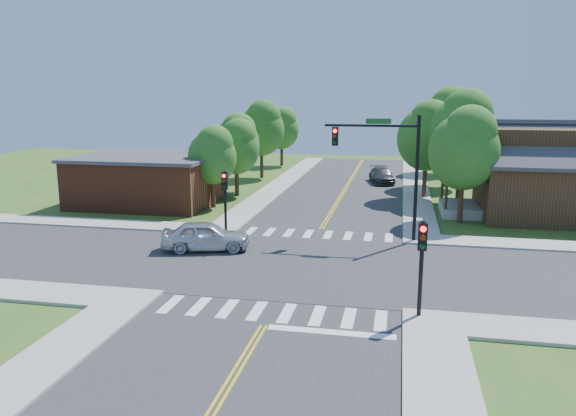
% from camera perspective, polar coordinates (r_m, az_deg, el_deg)
% --- Properties ---
extents(ground, '(100.00, 100.00, 0.00)m').
position_cam_1_polar(ground, '(27.96, 1.22, -5.88)').
color(ground, '#345219').
rests_on(ground, ground).
extents(road_ns, '(10.00, 90.00, 0.04)m').
position_cam_1_polar(road_ns, '(27.95, 1.22, -5.84)').
color(road_ns, '#2D2D30').
rests_on(road_ns, ground).
extents(road_ew, '(90.00, 10.00, 0.04)m').
position_cam_1_polar(road_ew, '(27.95, 1.22, -5.83)').
color(road_ew, '#2D2D30').
rests_on(road_ew, ground).
extents(intersection_patch, '(10.20, 10.20, 0.06)m').
position_cam_1_polar(intersection_patch, '(27.96, 1.22, -5.88)').
color(intersection_patch, '#2D2D30').
rests_on(intersection_patch, ground).
extents(sidewalk_ne, '(40.00, 40.00, 0.14)m').
position_cam_1_polar(sidewalk_ne, '(44.30, 25.71, -0.35)').
color(sidewalk_ne, '#9E9B93').
rests_on(sidewalk_ne, ground).
extents(sidewalk_nw, '(40.00, 40.00, 0.14)m').
position_cam_1_polar(sidewalk_nw, '(47.53, -14.37, 1.20)').
color(sidewalk_nw, '#9E9B93').
rests_on(sidewalk_nw, ground).
extents(crosswalk_north, '(8.85, 2.00, 0.01)m').
position_cam_1_polar(crosswalk_north, '(33.83, 3.08, -2.68)').
color(crosswalk_north, white).
rests_on(crosswalk_north, ground).
extents(crosswalk_south, '(8.85, 2.00, 0.01)m').
position_cam_1_polar(crosswalk_south, '(22.22, -1.66, -10.51)').
color(crosswalk_south, white).
rests_on(crosswalk_south, ground).
extents(centerline, '(0.30, 90.00, 0.01)m').
position_cam_1_polar(centerline, '(27.94, 1.22, -5.79)').
color(centerline, gold).
rests_on(centerline, ground).
extents(stop_bar, '(4.60, 0.45, 0.09)m').
position_cam_1_polar(stop_bar, '(20.58, 4.40, -12.57)').
color(stop_bar, white).
rests_on(stop_bar, ground).
extents(signal_mast_ne, '(5.30, 0.42, 7.20)m').
position_cam_1_polar(signal_mast_ne, '(32.03, 9.98, 5.09)').
color(signal_mast_ne, black).
rests_on(signal_mast_ne, ground).
extents(signal_pole_se, '(0.34, 0.42, 3.80)m').
position_cam_1_polar(signal_pole_se, '(21.43, 13.45, -4.29)').
color(signal_pole_se, black).
rests_on(signal_pole_se, ground).
extents(signal_pole_nw, '(0.34, 0.42, 3.80)m').
position_cam_1_polar(signal_pole_nw, '(33.93, -6.43, 1.83)').
color(signal_pole_nw, black).
rests_on(signal_pole_nw, ground).
extents(house_ne, '(13.05, 8.80, 7.11)m').
position_cam_1_polar(house_ne, '(42.10, 25.69, 3.58)').
color(house_ne, '#352312').
rests_on(house_ne, ground).
extents(building_nw, '(10.40, 8.40, 3.73)m').
position_cam_1_polar(building_nw, '(44.21, -14.05, 2.83)').
color(building_nw, brown).
rests_on(building_nw, ground).
extents(tree_e_a, '(4.51, 4.29, 7.67)m').
position_cam_1_polar(tree_e_a, '(37.86, 17.60, 5.99)').
color(tree_e_a, '#382314').
rests_on(tree_e_a, ground).
extents(tree_e_b, '(5.16, 4.90, 8.77)m').
position_cam_1_polar(tree_e_b, '(44.60, 17.35, 7.73)').
color(tree_e_b, '#382314').
rests_on(tree_e_b, ground).
extents(tree_e_c, '(5.29, 5.02, 8.98)m').
position_cam_1_polar(tree_e_c, '(52.19, 15.97, 8.47)').
color(tree_e_c, '#382314').
rests_on(tree_e_c, ground).
extents(tree_e_d, '(4.90, 4.66, 8.33)m').
position_cam_1_polar(tree_e_d, '(61.10, 15.74, 8.49)').
color(tree_e_d, '#382314').
rests_on(tree_e_d, ground).
extents(tree_w_a, '(3.60, 3.42, 6.12)m').
position_cam_1_polar(tree_w_a, '(41.61, -7.63, 5.49)').
color(tree_w_a, '#382314').
rests_on(tree_w_a, ground).
extents(tree_w_b, '(3.98, 3.78, 6.77)m').
position_cam_1_polar(tree_w_b, '(47.85, -5.22, 6.86)').
color(tree_w_b, '#382314').
rests_on(tree_w_b, ground).
extents(tree_w_c, '(4.56, 4.33, 7.75)m').
position_cam_1_polar(tree_w_c, '(55.75, -2.66, 8.25)').
color(tree_w_c, '#382314').
rests_on(tree_w_c, ground).
extents(tree_w_d, '(3.98, 3.79, 6.77)m').
position_cam_1_polar(tree_w_d, '(65.10, -0.59, 8.20)').
color(tree_w_d, '#382314').
rests_on(tree_w_d, ground).
extents(tree_house, '(4.65, 4.42, 7.90)m').
position_cam_1_polar(tree_house, '(45.93, 14.03, 7.30)').
color(tree_house, '#382314').
rests_on(tree_house, ground).
extents(tree_bldg, '(3.76, 3.57, 6.40)m').
position_cam_1_polar(tree_bldg, '(46.02, -5.19, 6.37)').
color(tree_bldg, '#382314').
rests_on(tree_bldg, ground).
extents(car_silver, '(4.14, 5.61, 1.60)m').
position_cam_1_polar(car_silver, '(30.62, -8.35, -2.87)').
color(car_silver, silver).
rests_on(car_silver, ground).
extents(car_dgrey, '(3.76, 5.54, 1.39)m').
position_cam_1_polar(car_dgrey, '(53.55, 9.50, 3.25)').
color(car_dgrey, '#313436').
rests_on(car_dgrey, ground).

